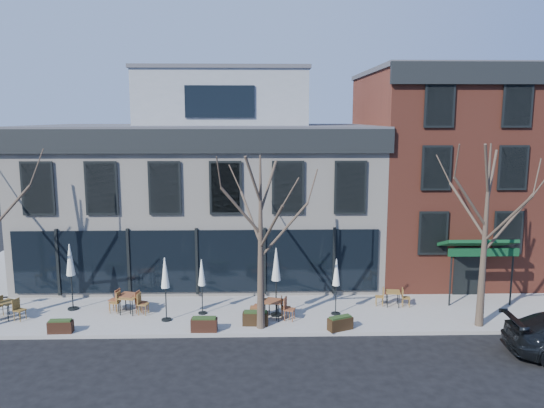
{
  "coord_description": "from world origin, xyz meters",
  "views": [
    {
      "loc": [
        2.92,
        -24.4,
        8.65
      ],
      "look_at": [
        3.61,
        2.0,
        4.29
      ],
      "focal_mm": 35.0,
      "sensor_mm": 36.0,
      "label": 1
    }
  ],
  "objects": [
    {
      "name": "sidewalk_side",
      "position": [
        -11.25,
        6.0,
        0.07
      ],
      "size": [
        4.5,
        12.0,
        0.15
      ],
      "primitive_type": "cube",
      "color": "gray",
      "rests_on": "ground"
    },
    {
      "name": "umbrella_2",
      "position": [
        0.46,
        -2.27,
        1.87
      ],
      "size": [
        0.39,
        0.39,
        2.44
      ],
      "color": "black",
      "rests_on": "sidewalk_front"
    },
    {
      "name": "planter_3",
      "position": [
        6.2,
        -4.2,
        0.43
      ],
      "size": [
        1.09,
        0.77,
        0.57
      ],
      "color": "black",
      "rests_on": "sidewalk_front"
    },
    {
      "name": "cafe_set_2",
      "position": [
        -2.75,
        -2.16,
        0.63
      ],
      "size": [
        1.82,
        0.83,
        0.93
      ],
      "color": "brown",
      "rests_on": "sidewalk_front"
    },
    {
      "name": "umbrella_0",
      "position": [
        -5.38,
        -1.6,
        2.27
      ],
      "size": [
        0.48,
        0.48,
        3.0
      ],
      "color": "black",
      "rests_on": "sidewalk_front"
    },
    {
      "name": "planter_1",
      "position": [
        0.73,
        -4.2,
        0.44
      ],
      "size": [
        1.05,
        0.44,
        0.58
      ],
      "color": "black",
      "rests_on": "sidewalk_front"
    },
    {
      "name": "sidewalk_front",
      "position": [
        3.25,
        -2.15,
        0.07
      ],
      "size": [
        33.5,
        4.7,
        0.15
      ],
      "primitive_type": "cube",
      "color": "gray",
      "rests_on": "ground"
    },
    {
      "name": "tree_right",
      "position": [
        12.01,
        -3.9,
        4.02
      ],
      "size": [
        3.72,
        3.77,
        7.48
      ],
      "color": "#382B21",
      "rests_on": "sidewalk_front"
    },
    {
      "name": "cafe_set_4",
      "position": [
        3.41,
        -2.86,
        0.63
      ],
      "size": [
        1.8,
        0.76,
        0.94
      ],
      "color": "brown",
      "rests_on": "sidewalk_front"
    },
    {
      "name": "planter_0",
      "position": [
        -4.98,
        -4.2,
        0.41
      ],
      "size": [
        0.97,
        0.41,
        0.53
      ],
      "color": "black",
      "rests_on": "sidewalk_front"
    },
    {
      "name": "planter_2",
      "position": [
        2.78,
        -3.6,
        0.44
      ],
      "size": [
        1.08,
        0.49,
        0.59
      ],
      "color": "black",
      "rests_on": "sidewalk_front"
    },
    {
      "name": "cafe_set_3",
      "position": [
        3.56,
        -2.91,
        0.65
      ],
      "size": [
        1.9,
        1.02,
        0.98
      ],
      "color": "brown",
      "rests_on": "sidewalk_front"
    },
    {
      "name": "cafe_set_5",
      "position": [
        9.0,
        -1.54,
        0.58
      ],
      "size": [
        1.62,
        0.72,
        0.84
      ],
      "color": "brown",
      "rests_on": "sidewalk_front"
    },
    {
      "name": "umbrella_3",
      "position": [
        3.67,
        -2.56,
        2.26
      ],
      "size": [
        0.48,
        0.48,
        2.99
      ],
      "color": "black",
      "rests_on": "sidewalk_front"
    },
    {
      "name": "cafe_set_0",
      "position": [
        -7.77,
        -2.6,
        0.62
      ],
      "size": [
        1.76,
        1.06,
        0.91
      ],
      "color": "brown",
      "rests_on": "sidewalk_front"
    },
    {
      "name": "cafe_set_1",
      "position": [
        -2.86,
        -1.91,
        0.64
      ],
      "size": [
        1.85,
        0.97,
        0.95
      ],
      "color": "brown",
      "rests_on": "sidewalk_front"
    },
    {
      "name": "umbrella_1",
      "position": [
        -0.98,
        -3.02,
        2.08
      ],
      "size": [
        0.44,
        0.44,
        2.73
      ],
      "color": "black",
      "rests_on": "sidewalk_front"
    },
    {
      "name": "red_brick_building",
      "position": [
        13.0,
        4.98,
        5.64
      ],
      "size": [
        8.2,
        11.78,
        11.18
      ],
      "color": "brown",
      "rests_on": "ground"
    },
    {
      "name": "umbrella_4",
      "position": [
        6.26,
        -2.49,
        1.9
      ],
      "size": [
        0.4,
        0.4,
        2.48
      ],
      "color": "black",
      "rests_on": "sidewalk_front"
    },
    {
      "name": "corner_building",
      "position": [
        0.07,
        5.07,
        4.72
      ],
      "size": [
        18.39,
        10.39,
        11.1
      ],
      "color": "beige",
      "rests_on": "ground"
    },
    {
      "name": "tree_mid",
      "position": [
        3.01,
        -3.9,
        3.79
      ],
      "size": [
        3.5,
        3.55,
        7.04
      ],
      "color": "#382B21",
      "rests_on": "sidewalk_front"
    },
    {
      "name": "ground",
      "position": [
        0.0,
        0.0,
        0.0
      ],
      "size": [
        120.0,
        120.0,
        0.0
      ],
      "primitive_type": "plane",
      "color": "black",
      "rests_on": "ground"
    }
  ]
}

